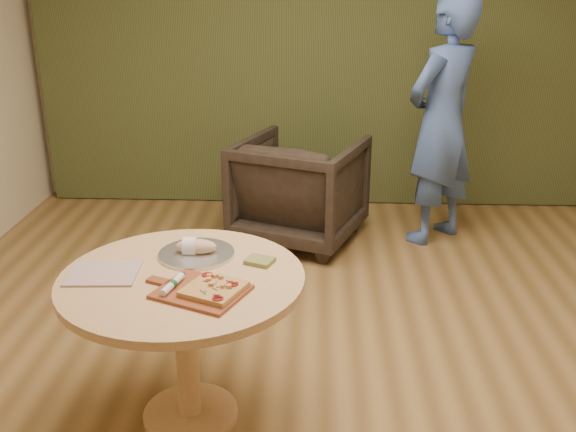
{
  "coord_description": "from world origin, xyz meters",
  "views": [
    {
      "loc": [
        0.02,
        -2.74,
        2.0
      ],
      "look_at": [
        -0.12,
        0.25,
        0.85
      ],
      "focal_mm": 40.0,
      "sensor_mm": 36.0,
      "label": 1
    }
  ],
  "objects_px": {
    "pedestal_table": "(184,304)",
    "flatbread_pizza": "(214,289)",
    "pizza_paddle": "(199,291)",
    "armchair": "(300,184)",
    "serving_tray": "(197,254)",
    "bread_roll": "(194,247)",
    "cutlery_roll": "(173,284)",
    "person_standing": "(442,122)"
  },
  "relations": [
    {
      "from": "pedestal_table",
      "to": "flatbread_pizza",
      "type": "relative_size",
      "value": 3.74
    },
    {
      "from": "serving_tray",
      "to": "person_standing",
      "type": "distance_m",
      "value": 2.55
    },
    {
      "from": "bread_roll",
      "to": "armchair",
      "type": "relative_size",
      "value": 0.21
    },
    {
      "from": "armchair",
      "to": "serving_tray",
      "type": "bearing_deg",
      "value": 99.09
    },
    {
      "from": "serving_tray",
      "to": "bread_roll",
      "type": "xyz_separation_m",
      "value": [
        -0.01,
        0.0,
        0.04
      ]
    },
    {
      "from": "bread_roll",
      "to": "serving_tray",
      "type": "bearing_deg",
      "value": -0.0
    },
    {
      "from": "cutlery_roll",
      "to": "armchair",
      "type": "distance_m",
      "value": 2.42
    },
    {
      "from": "serving_tray",
      "to": "armchair",
      "type": "relative_size",
      "value": 0.39
    },
    {
      "from": "flatbread_pizza",
      "to": "person_standing",
      "type": "relative_size",
      "value": 0.15
    },
    {
      "from": "flatbread_pizza",
      "to": "armchair",
      "type": "height_order",
      "value": "armchair"
    },
    {
      "from": "pedestal_table",
      "to": "pizza_paddle",
      "type": "bearing_deg",
      "value": -56.21
    },
    {
      "from": "armchair",
      "to": "person_standing",
      "type": "xyz_separation_m",
      "value": [
        1.06,
        0.06,
        0.49
      ]
    },
    {
      "from": "bread_roll",
      "to": "person_standing",
      "type": "relative_size",
      "value": 0.1
    },
    {
      "from": "pedestal_table",
      "to": "serving_tray",
      "type": "distance_m",
      "value": 0.26
    },
    {
      "from": "pizza_paddle",
      "to": "bread_roll",
      "type": "height_order",
      "value": "bread_roll"
    },
    {
      "from": "pizza_paddle",
      "to": "cutlery_roll",
      "type": "height_order",
      "value": "cutlery_roll"
    },
    {
      "from": "pedestal_table",
      "to": "pizza_paddle",
      "type": "height_order",
      "value": "pizza_paddle"
    },
    {
      "from": "bread_roll",
      "to": "flatbread_pizza",
      "type": "bearing_deg",
      "value": -68.43
    },
    {
      "from": "pizza_paddle",
      "to": "bread_roll",
      "type": "relative_size",
      "value": 2.45
    },
    {
      "from": "person_standing",
      "to": "bread_roll",
      "type": "bearing_deg",
      "value": 10.5
    },
    {
      "from": "pizza_paddle",
      "to": "flatbread_pizza",
      "type": "bearing_deg",
      "value": 14.06
    },
    {
      "from": "flatbread_pizza",
      "to": "cutlery_roll",
      "type": "relative_size",
      "value": 1.47
    },
    {
      "from": "cutlery_roll",
      "to": "armchair",
      "type": "height_order",
      "value": "armchair"
    },
    {
      "from": "flatbread_pizza",
      "to": "armchair",
      "type": "bearing_deg",
      "value": 83.02
    },
    {
      "from": "pedestal_table",
      "to": "bread_roll",
      "type": "distance_m",
      "value": 0.29
    },
    {
      "from": "pedestal_table",
      "to": "cutlery_roll",
      "type": "distance_m",
      "value": 0.22
    },
    {
      "from": "pizza_paddle",
      "to": "armchair",
      "type": "distance_m",
      "value": 2.42
    },
    {
      "from": "pizza_paddle",
      "to": "person_standing",
      "type": "xyz_separation_m",
      "value": [
        1.42,
        2.43,
        0.18
      ]
    },
    {
      "from": "cutlery_roll",
      "to": "flatbread_pizza",
      "type": "bearing_deg",
      "value": 6.83
    },
    {
      "from": "bread_roll",
      "to": "pizza_paddle",
      "type": "bearing_deg",
      "value": -76.9
    },
    {
      "from": "cutlery_roll",
      "to": "person_standing",
      "type": "relative_size",
      "value": 0.1
    },
    {
      "from": "pedestal_table",
      "to": "serving_tray",
      "type": "bearing_deg",
      "value": 82.94
    },
    {
      "from": "flatbread_pizza",
      "to": "armchair",
      "type": "relative_size",
      "value": 0.32
    },
    {
      "from": "pizza_paddle",
      "to": "person_standing",
      "type": "distance_m",
      "value": 2.82
    },
    {
      "from": "serving_tray",
      "to": "bread_roll",
      "type": "distance_m",
      "value": 0.04
    },
    {
      "from": "cutlery_roll",
      "to": "person_standing",
      "type": "xyz_separation_m",
      "value": [
        1.53,
        2.42,
        0.16
      ]
    },
    {
      "from": "person_standing",
      "to": "flatbread_pizza",
      "type": "bearing_deg",
      "value": 17.71
    },
    {
      "from": "pizza_paddle",
      "to": "flatbread_pizza",
      "type": "relative_size",
      "value": 1.63
    },
    {
      "from": "pizza_paddle",
      "to": "serving_tray",
      "type": "relative_size",
      "value": 1.33
    },
    {
      "from": "pizza_paddle",
      "to": "armchair",
      "type": "xyz_separation_m",
      "value": [
        0.36,
        2.37,
        -0.31
      ]
    },
    {
      "from": "armchair",
      "to": "flatbread_pizza",
      "type": "bearing_deg",
      "value": 104.41
    },
    {
      "from": "flatbread_pizza",
      "to": "cutlery_roll",
      "type": "bearing_deg",
      "value": 171.69
    }
  ]
}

